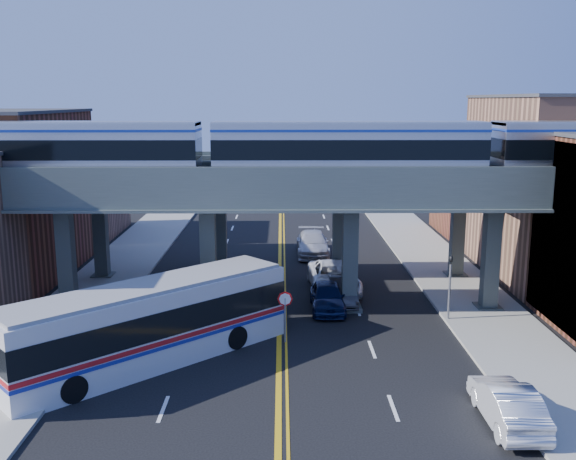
{
  "coord_description": "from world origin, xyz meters",
  "views": [
    {
      "loc": [
        0.14,
        -27.16,
        11.83
      ],
      "look_at": [
        0.49,
        7.34,
        4.83
      ],
      "focal_mm": 40.0,
      "sensor_mm": 36.0,
      "label": 1
    }
  ],
  "objects_px": {
    "stop_sign": "(285,308)",
    "car_parked_curb": "(507,404)",
    "car_lane_b": "(343,290)",
    "transit_bus": "(150,324)",
    "traffic_signal": "(450,281)",
    "car_lane_c": "(334,277)",
    "car_lane_a": "(327,296)",
    "car_lane_d": "(313,244)",
    "transit_train": "(348,149)"
  },
  "relations": [
    {
      "from": "car_parked_curb",
      "to": "transit_train",
      "type": "bearing_deg",
      "value": -70.39
    },
    {
      "from": "transit_train",
      "to": "car_lane_a",
      "type": "distance_m",
      "value": 8.47
    },
    {
      "from": "transit_bus",
      "to": "traffic_signal",
      "type": "bearing_deg",
      "value": -22.72
    },
    {
      "from": "stop_sign",
      "to": "car_lane_a",
      "type": "relative_size",
      "value": 0.56
    },
    {
      "from": "transit_bus",
      "to": "car_lane_b",
      "type": "height_order",
      "value": "transit_bus"
    },
    {
      "from": "transit_train",
      "to": "car_parked_curb",
      "type": "bearing_deg",
      "value": -70.41
    },
    {
      "from": "traffic_signal",
      "to": "car_lane_d",
      "type": "bearing_deg",
      "value": 113.25
    },
    {
      "from": "stop_sign",
      "to": "car_lane_d",
      "type": "bearing_deg",
      "value": 83.04
    },
    {
      "from": "car_lane_a",
      "to": "car_parked_curb",
      "type": "bearing_deg",
      "value": -66.65
    },
    {
      "from": "stop_sign",
      "to": "traffic_signal",
      "type": "distance_m",
      "value": 9.41
    },
    {
      "from": "car_lane_d",
      "to": "car_parked_curb",
      "type": "xyz_separation_m",
      "value": [
        5.95,
        -26.73,
        -0.08
      ]
    },
    {
      "from": "transit_bus",
      "to": "car_lane_a",
      "type": "bearing_deg",
      "value": -1.8
    },
    {
      "from": "stop_sign",
      "to": "car_parked_curb",
      "type": "relative_size",
      "value": 0.54
    },
    {
      "from": "transit_bus",
      "to": "car_lane_d",
      "type": "xyz_separation_m",
      "value": [
        8.41,
        20.86,
        -0.96
      ]
    },
    {
      "from": "car_lane_c",
      "to": "car_lane_d",
      "type": "distance_m",
      "value": 9.75
    },
    {
      "from": "car_lane_a",
      "to": "car_lane_c",
      "type": "xyz_separation_m",
      "value": [
        0.67,
        3.77,
        0.08
      ]
    },
    {
      "from": "car_lane_b",
      "to": "car_lane_d",
      "type": "relative_size",
      "value": 0.77
    },
    {
      "from": "traffic_signal",
      "to": "transit_train",
      "type": "bearing_deg",
      "value": 159.74
    },
    {
      "from": "traffic_signal",
      "to": "car_lane_d",
      "type": "xyz_separation_m",
      "value": [
        -6.65,
        15.47,
        -1.43
      ]
    },
    {
      "from": "car_lane_d",
      "to": "car_lane_a",
      "type": "bearing_deg",
      "value": -89.16
    },
    {
      "from": "car_lane_a",
      "to": "car_lane_d",
      "type": "height_order",
      "value": "car_lane_d"
    },
    {
      "from": "car_parked_curb",
      "to": "car_lane_c",
      "type": "bearing_deg",
      "value": -73.35
    },
    {
      "from": "car_lane_b",
      "to": "car_lane_c",
      "type": "xyz_separation_m",
      "value": [
        -0.36,
        2.35,
        0.13
      ]
    },
    {
      "from": "stop_sign",
      "to": "car_lane_b",
      "type": "bearing_deg",
      "value": 61.52
    },
    {
      "from": "car_lane_a",
      "to": "car_lane_d",
      "type": "distance_m",
      "value": 13.48
    },
    {
      "from": "car_parked_curb",
      "to": "car_lane_d",
      "type": "bearing_deg",
      "value": -77.44
    },
    {
      "from": "car_lane_c",
      "to": "car_parked_curb",
      "type": "xyz_separation_m",
      "value": [
        5.08,
        -17.01,
        -0.09
      ]
    },
    {
      "from": "transit_bus",
      "to": "car_lane_d",
      "type": "bearing_deg",
      "value": 25.62
    },
    {
      "from": "car_lane_d",
      "to": "car_parked_curb",
      "type": "bearing_deg",
      "value": -77.45
    },
    {
      "from": "stop_sign",
      "to": "car_lane_a",
      "type": "bearing_deg",
      "value": 63.86
    },
    {
      "from": "car_lane_b",
      "to": "car_lane_c",
      "type": "bearing_deg",
      "value": 100.83
    },
    {
      "from": "transit_train",
      "to": "car_lane_c",
      "type": "bearing_deg",
      "value": 95.54
    },
    {
      "from": "car_lane_b",
      "to": "transit_train",
      "type": "bearing_deg",
      "value": -87.44
    },
    {
      "from": "traffic_signal",
      "to": "car_parked_curb",
      "type": "xyz_separation_m",
      "value": [
        -0.7,
        -11.25,
        -1.51
      ]
    },
    {
      "from": "car_lane_b",
      "to": "transit_bus",
      "type": "bearing_deg",
      "value": -135.37
    },
    {
      "from": "traffic_signal",
      "to": "car_lane_c",
      "type": "xyz_separation_m",
      "value": [
        -5.78,
        5.76,
        -1.41
      ]
    },
    {
      "from": "transit_bus",
      "to": "car_lane_d",
      "type": "distance_m",
      "value": 22.52
    },
    {
      "from": "traffic_signal",
      "to": "car_lane_c",
      "type": "relative_size",
      "value": 0.64
    },
    {
      "from": "stop_sign",
      "to": "traffic_signal",
      "type": "xyz_separation_m",
      "value": [
        8.9,
        3.0,
        0.54
      ]
    },
    {
      "from": "transit_bus",
      "to": "car_parked_curb",
      "type": "xyz_separation_m",
      "value": [
        14.36,
        -5.86,
        -1.03
      ]
    },
    {
      "from": "traffic_signal",
      "to": "car_lane_a",
      "type": "xyz_separation_m",
      "value": [
        -6.45,
        1.99,
        -1.5
      ]
    },
    {
      "from": "transit_train",
      "to": "stop_sign",
      "type": "height_order",
      "value": "transit_train"
    },
    {
      "from": "car_lane_c",
      "to": "transit_bus",
      "type": "bearing_deg",
      "value": -132.2
    },
    {
      "from": "car_lane_d",
      "to": "transit_bus",
      "type": "bearing_deg",
      "value": -111.94
    },
    {
      "from": "car_lane_b",
      "to": "traffic_signal",
      "type": "bearing_deg",
      "value": -29.86
    },
    {
      "from": "transit_train",
      "to": "car_lane_b",
      "type": "bearing_deg",
      "value": 90.33
    },
    {
      "from": "car_lane_c",
      "to": "car_parked_curb",
      "type": "bearing_deg",
      "value": -75.81
    },
    {
      "from": "traffic_signal",
      "to": "transit_bus",
      "type": "distance_m",
      "value": 16.0
    },
    {
      "from": "transit_train",
      "to": "transit_bus",
      "type": "height_order",
      "value": "transit_train"
    },
    {
      "from": "transit_bus",
      "to": "car_lane_a",
      "type": "relative_size",
      "value": 2.6
    }
  ]
}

